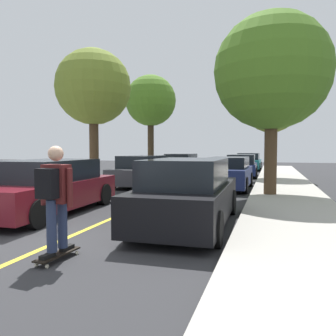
% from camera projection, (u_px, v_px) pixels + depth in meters
% --- Properties ---
extents(ground, '(80.00, 80.00, 0.00)m').
position_uv_depth(ground, '(56.00, 243.00, 6.06)').
color(ground, '#2D2D30').
extents(sidewalk_right, '(2.51, 56.00, 0.14)m').
position_uv_depth(sidewalk_right, '(311.00, 263.00, 4.79)').
color(sidewalk_right, '#ADA89E').
rests_on(sidewalk_right, ground).
extents(center_line, '(0.12, 39.20, 0.01)m').
position_uv_depth(center_line, '(139.00, 206.00, 9.87)').
color(center_line, gold).
rests_on(center_line, ground).
extents(parked_car_left_nearest, '(2.13, 4.68, 1.41)m').
position_uv_depth(parked_car_left_nearest, '(47.00, 187.00, 8.88)').
color(parked_car_left_nearest, maroon).
rests_on(parked_car_left_nearest, ground).
extents(parked_car_left_near, '(1.87, 4.48, 1.40)m').
position_uv_depth(parked_car_left_near, '(143.00, 171.00, 15.54)').
color(parked_car_left_near, '#38383D').
rests_on(parked_car_left_near, ground).
extents(parked_car_left_far, '(1.97, 4.34, 1.39)m').
position_uv_depth(parked_car_left_far, '(181.00, 165.00, 22.03)').
color(parked_car_left_far, black).
rests_on(parked_car_left_far, ground).
extents(parked_car_right_nearest, '(1.89, 4.44, 1.49)m').
position_uv_depth(parked_car_right_nearest, '(189.00, 194.00, 7.35)').
color(parked_car_right_nearest, black).
rests_on(parked_car_right_nearest, ground).
extents(parked_car_right_near, '(1.87, 4.03, 1.36)m').
position_uv_depth(parked_car_right_near, '(228.00, 173.00, 14.20)').
color(parked_car_right_near, navy).
rests_on(parked_car_right_near, ground).
extents(parked_car_right_far, '(1.91, 4.05, 1.37)m').
position_uv_depth(parked_car_right_far, '(242.00, 166.00, 20.65)').
color(parked_car_right_far, navy).
rests_on(parked_car_right_far, ground).
extents(parked_car_right_farthest, '(1.95, 4.04, 1.38)m').
position_uv_depth(parked_car_right_farthest, '(249.00, 162.00, 27.03)').
color(parked_car_right_farthest, '#196066').
rests_on(parked_car_right_farthest, ground).
extents(street_tree_left_nearest, '(3.25, 3.25, 5.88)m').
position_uv_depth(street_tree_left_nearest, '(93.00, 88.00, 14.43)').
color(street_tree_left_nearest, '#4C3823').
rests_on(street_tree_left_nearest, sidewalk_left).
extents(street_tree_left_near, '(3.22, 3.22, 6.27)m').
position_uv_depth(street_tree_left_near, '(151.00, 101.00, 21.27)').
color(street_tree_left_near, '#3D2D1E').
rests_on(street_tree_left_near, sidewalk_left).
extents(street_tree_right_nearest, '(3.97, 3.97, 6.19)m').
position_uv_depth(street_tree_right_nearest, '(272.00, 72.00, 11.40)').
color(street_tree_right_nearest, '#4C3823').
rests_on(street_tree_right_nearest, sidewalk_right).
extents(street_tree_right_near, '(3.06, 3.06, 5.54)m').
position_uv_depth(street_tree_right_near, '(272.00, 105.00, 18.44)').
color(street_tree_right_near, '#4C3823').
rests_on(street_tree_right_near, sidewalk_right).
extents(skateboard, '(0.28, 0.85, 0.10)m').
position_uv_depth(skateboard, '(58.00, 255.00, 5.10)').
color(skateboard, black).
rests_on(skateboard, ground).
extents(skateboarder, '(0.59, 0.71, 1.64)m').
position_uv_depth(skateboarder, '(55.00, 193.00, 5.02)').
color(skateboarder, black).
rests_on(skateboarder, skateboard).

